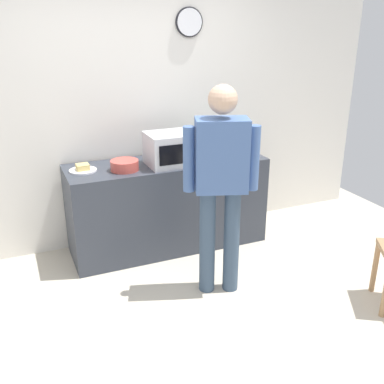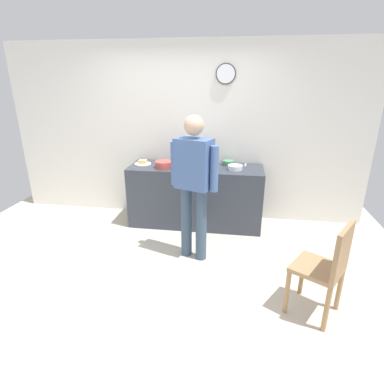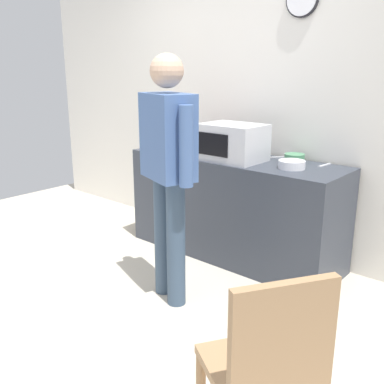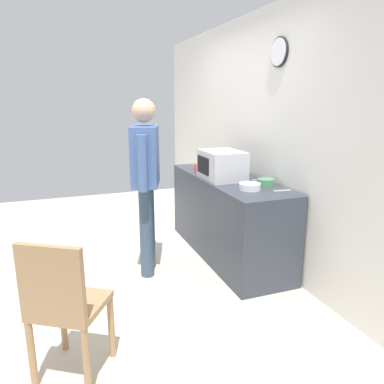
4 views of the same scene
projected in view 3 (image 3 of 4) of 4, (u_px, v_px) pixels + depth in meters
ground_plane at (110, 296)px, 3.23m from camera, size 6.00×6.00×0.00m
back_wall at (240, 104)px, 4.04m from camera, size 5.40×0.13×2.60m
kitchen_counter at (234, 207)px, 3.85m from camera, size 1.92×0.62×0.88m
microwave at (233, 142)px, 3.60m from camera, size 0.50×0.39×0.30m
sandwich_plate at (170, 145)px, 4.24m from camera, size 0.25×0.25×0.07m
salad_bowl at (294, 158)px, 3.57m from camera, size 0.16×0.16×0.07m
cereal_bowl at (292, 164)px, 3.33m from camera, size 0.20×0.20×0.06m
mixing_bowl at (189, 148)px, 3.93m from camera, size 0.25×0.25×0.09m
fork_utensil at (277, 157)px, 3.75m from camera, size 0.11×0.15×0.01m
spoon_utensil at (325, 165)px, 3.44m from camera, size 0.03×0.17×0.01m
person_standing at (168, 162)px, 2.95m from camera, size 0.56×0.36×1.72m
wooden_chair at (267, 369)px, 1.66m from camera, size 0.55×0.55×0.94m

